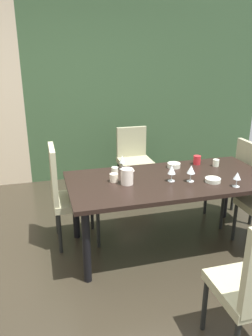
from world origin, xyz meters
The scene contains 17 objects.
ground_plane centered at (0.00, 0.00, -0.01)m, with size 6.25×5.20×0.02m, color #2C261C.
garden_window_panel centered at (1.23, 2.55, 1.33)m, with size 3.79×0.10×2.66m, color #375233.
dining_table centered at (0.70, 0.36, 0.65)m, with size 1.99×0.95×0.73m.
chair_left_far centered at (-0.28, 0.68, 0.57)m, with size 0.45×0.44×1.05m.
chair_head_far centered at (0.75, 1.75, 0.53)m, with size 0.44×0.45×0.92m.
chair_right_far centered at (1.68, 0.68, 0.53)m, with size 0.44×0.44×0.94m.
wine_glass_west centered at (0.86, 0.24, 0.85)m, with size 0.08×0.08×0.16m.
wine_glass_south centered at (0.69, 0.29, 0.84)m, with size 0.07×0.07×0.16m.
wine_glass_north centered at (1.21, 0.01, 0.83)m, with size 0.07×0.07×0.14m.
wine_glass_left centered at (0.32, 0.75, 0.83)m, with size 0.06×0.06×0.15m.
serving_bowl_east centered at (1.06, 0.17, 0.75)m, with size 0.15×0.15×0.04m, color silver.
serving_bowl_corner centered at (0.87, 0.65, 0.75)m, with size 0.14×0.14×0.05m, color silver.
cup_near_shelf centered at (1.32, 0.57, 0.77)m, with size 0.07×0.07×0.07m, color white.
cup_near_window centered at (0.21, 0.62, 0.77)m, with size 0.07×0.07×0.08m, color white.
cup_right centered at (1.16, 0.69, 0.78)m, with size 0.08×0.08×0.10m, color red.
cup_rear centered at (0.16, 0.43, 0.77)m, with size 0.08×0.08×0.08m, color beige.
pitcher_front centered at (0.26, 0.34, 0.81)m, with size 0.13×0.12×0.15m.
Camera 1 is at (-0.49, -2.40, 1.90)m, focal length 35.00 mm.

